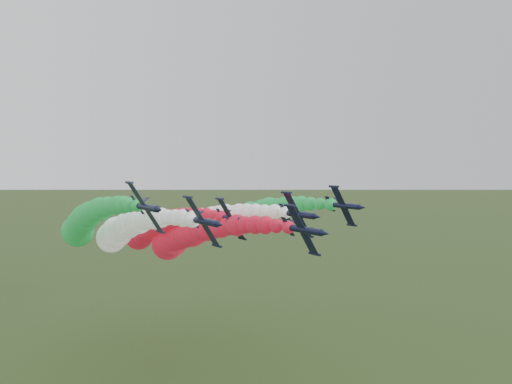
# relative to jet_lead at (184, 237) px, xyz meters

# --- Properties ---
(jet_lead) EXTENTS (15.07, 78.41, 21.06)m
(jet_lead) POSITION_rel_jet_lead_xyz_m (0.00, 0.00, 0.00)
(jet_lead) COLOR black
(jet_lead) RESTS_ON ground
(jet_inner_left) EXTENTS (14.30, 77.64, 20.29)m
(jet_inner_left) POSITION_rel_jet_lead_xyz_m (-13.60, 7.49, 1.83)
(jet_inner_left) COLOR black
(jet_inner_left) RESTS_ON ground
(jet_inner_right) EXTENTS (14.55, 77.89, 20.55)m
(jet_inner_right) POSITION_rel_jet_lead_xyz_m (5.87, 7.43, 1.72)
(jet_inner_right) COLOR black
(jet_inner_right) RESTS_ON ground
(jet_outer_left) EXTENTS (15.06, 78.40, 21.05)m
(jet_outer_left) POSITION_rel_jet_lead_xyz_m (-20.82, 14.58, 3.77)
(jet_outer_left) COLOR black
(jet_outer_left) RESTS_ON ground
(jet_outer_right) EXTENTS (14.24, 77.58, 20.23)m
(jet_outer_right) POSITION_rel_jet_lead_xyz_m (21.41, 10.75, 2.42)
(jet_outer_right) COLOR black
(jet_outer_right) RESTS_ON ground
(jet_trail) EXTENTS (15.14, 78.48, 21.13)m
(jet_trail) POSITION_rel_jet_lead_xyz_m (0.19, 21.73, -0.12)
(jet_trail) COLOR black
(jet_trail) RESTS_ON ground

